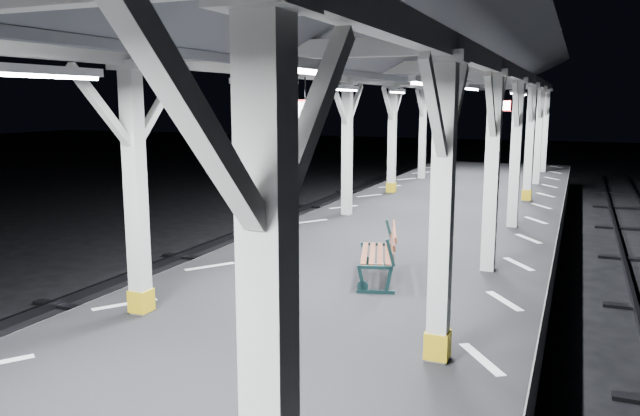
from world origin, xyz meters
The scene contains 2 objects.
canopy centered at (0.00, -0.02, 4.56)m, with size 5.40×49.00×4.65m.
bench_mid centered at (0.52, 4.77, 1.45)m, with size 1.00×1.67×0.85m.
Camera 1 is at (3.30, -4.49, 3.82)m, focal length 35.00 mm.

